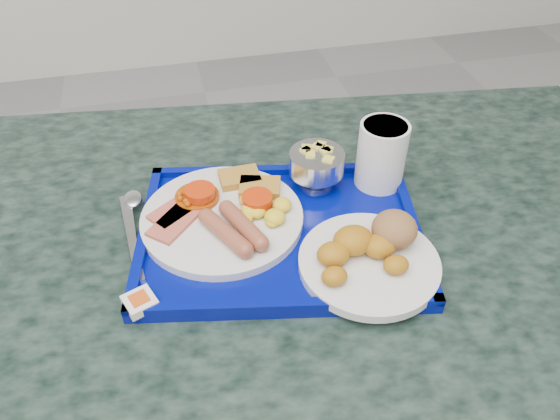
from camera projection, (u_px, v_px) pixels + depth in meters
name	position (u px, v px, depth m)	size (l,w,h in m)	color
table	(300.00, 320.00, 0.92)	(1.28, 0.94, 0.74)	slate
tray	(280.00, 234.00, 0.79)	(0.45, 0.36, 0.02)	#020C7C
main_plate	(226.00, 214.00, 0.79)	(0.24, 0.24, 0.04)	silver
bread_plate	(371.00, 253.00, 0.72)	(0.19, 0.19, 0.06)	silver
fruit_bowl	(317.00, 163.00, 0.84)	(0.09, 0.09, 0.06)	silver
juice_cup	(382.00, 153.00, 0.83)	(0.07, 0.07, 0.10)	white
spoon	(133.00, 209.00, 0.81)	(0.03, 0.17, 0.01)	silver
knife	(131.00, 236.00, 0.77)	(0.01, 0.18, 0.00)	silver
jam_packet	(140.00, 302.00, 0.68)	(0.05, 0.05, 0.01)	white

